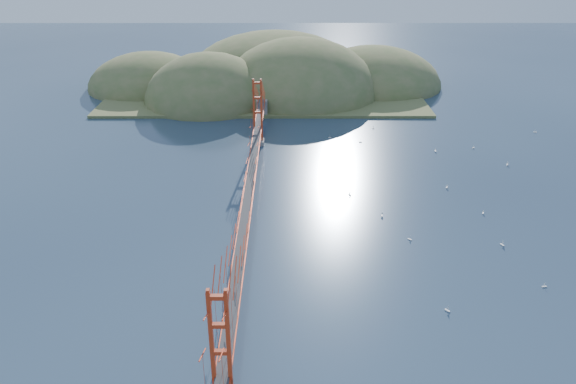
{
  "coord_description": "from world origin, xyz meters",
  "views": [
    {
      "loc": [
        5.18,
        -63.59,
        35.9
      ],
      "look_at": [
        5.23,
        0.0,
        5.0
      ],
      "focal_mm": 35.0,
      "sensor_mm": 36.0,
      "label": 1
    }
  ],
  "objects_px": {
    "sailboat_0": "(382,215)",
    "sailboat_2": "(544,286)",
    "bridge": "(246,177)",
    "sailboat_1": "(410,239)"
  },
  "relations": [
    {
      "from": "sailboat_0",
      "to": "sailboat_2",
      "type": "height_order",
      "value": "sailboat_0"
    },
    {
      "from": "bridge",
      "to": "sailboat_2",
      "type": "xyz_separation_m",
      "value": [
        33.06,
        -13.55,
        -6.87
      ]
    },
    {
      "from": "bridge",
      "to": "sailboat_0",
      "type": "height_order",
      "value": "bridge"
    },
    {
      "from": "sailboat_1",
      "to": "sailboat_2",
      "type": "distance_m",
      "value": 16.12
    },
    {
      "from": "sailboat_0",
      "to": "sailboat_2",
      "type": "relative_size",
      "value": 1.03
    },
    {
      "from": "sailboat_1",
      "to": "sailboat_2",
      "type": "xyz_separation_m",
      "value": [
        12.64,
        -10.01,
        0.0
      ]
    },
    {
      "from": "bridge",
      "to": "sailboat_2",
      "type": "distance_m",
      "value": 36.38
    },
    {
      "from": "bridge",
      "to": "sailboat_1",
      "type": "bearing_deg",
      "value": -9.86
    },
    {
      "from": "sailboat_0",
      "to": "sailboat_1",
      "type": "relative_size",
      "value": 1.07
    },
    {
      "from": "bridge",
      "to": "sailboat_1",
      "type": "height_order",
      "value": "bridge"
    }
  ]
}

